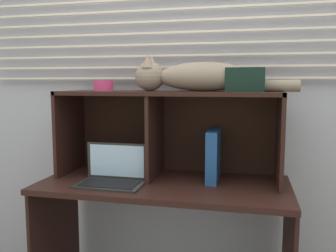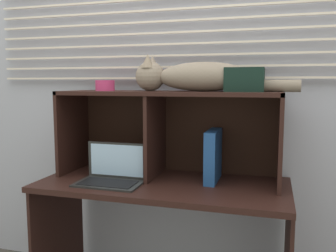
# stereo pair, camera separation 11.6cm
# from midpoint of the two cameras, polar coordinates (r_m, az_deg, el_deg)

# --- Properties ---
(back_panel_with_blinds) EXTENTS (4.40, 0.08, 2.50)m
(back_panel_with_blinds) POSITION_cam_midpoint_polar(r_m,az_deg,el_deg) (2.22, -0.15, 7.00)
(back_panel_with_blinds) COLOR #B1B1C4
(back_panel_with_blinds) RESTS_ON ground
(desk) EXTENTS (1.34, 0.60, 0.71)m
(desk) POSITION_cam_midpoint_polar(r_m,az_deg,el_deg) (2.01, -2.39, -12.80)
(desk) COLOR black
(desk) RESTS_ON ground
(hutch_shelf_unit) EXTENTS (1.23, 0.36, 0.49)m
(hutch_shelf_unit) POSITION_cam_midpoint_polar(r_m,az_deg,el_deg) (2.04, -1.68, 1.24)
(hutch_shelf_unit) COLOR black
(hutch_shelf_unit) RESTS_ON desk
(cat) EXTENTS (0.88, 0.18, 0.20)m
(cat) POSITION_cam_midpoint_polar(r_m,az_deg,el_deg) (1.97, 2.31, 7.85)
(cat) COLOR gray
(cat) RESTS_ON hutch_shelf_unit
(laptop) EXTENTS (0.35, 0.22, 0.21)m
(laptop) POSITION_cam_midpoint_polar(r_m,az_deg,el_deg) (1.97, -10.49, -7.71)
(laptop) COLOR #252525
(laptop) RESTS_ON desk
(binder_upright) EXTENTS (0.06, 0.26, 0.28)m
(binder_upright) POSITION_cam_midpoint_polar(r_m,az_deg,el_deg) (1.99, 5.57, -4.62)
(binder_upright) COLOR navy
(binder_upright) RESTS_ON desk
(book_stack) EXTENTS (0.17, 0.21, 0.04)m
(book_stack) POSITION_cam_midpoint_polar(r_m,az_deg,el_deg) (2.15, -9.01, -7.04)
(book_stack) COLOR tan
(book_stack) RESTS_ON desk
(small_basket) EXTENTS (0.11, 0.11, 0.06)m
(small_basket) POSITION_cam_midpoint_polar(r_m,az_deg,el_deg) (2.13, -11.77, 6.30)
(small_basket) COLOR #D23974
(small_basket) RESTS_ON hutch_shelf_unit
(storage_box) EXTENTS (0.20, 0.17, 0.12)m
(storage_box) POSITION_cam_midpoint_polar(r_m,az_deg,el_deg) (1.93, 10.43, 7.22)
(storage_box) COLOR black
(storage_box) RESTS_ON hutch_shelf_unit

